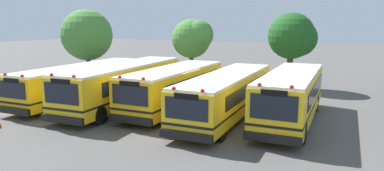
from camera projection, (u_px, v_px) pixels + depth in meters
name	position (u px, v px, depth m)	size (l,w,h in m)	color
ground_plane	(175.00, 110.00, 21.40)	(160.00, 160.00, 0.00)	#514F4C
school_bus_0	(82.00, 81.00, 23.86)	(2.56, 11.19, 2.55)	yellow
school_bus_1	(124.00, 83.00, 22.24)	(2.84, 11.43, 2.79)	yellow
school_bus_2	(175.00, 87.00, 21.36)	(2.78, 9.70, 2.68)	yellow
school_bus_3	(227.00, 93.00, 19.58)	(2.55, 11.14, 2.58)	yellow
school_bus_4	(291.00, 95.00, 18.60)	(2.53, 9.79, 2.80)	yellow
tree_0	(87.00, 35.00, 35.49)	(5.15, 5.15, 6.64)	#4C3823
tree_1	(193.00, 38.00, 30.66)	(3.76, 3.42, 5.60)	#4C3823
tree_2	(294.00, 37.00, 27.51)	(3.84, 3.66, 6.08)	#4C3823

